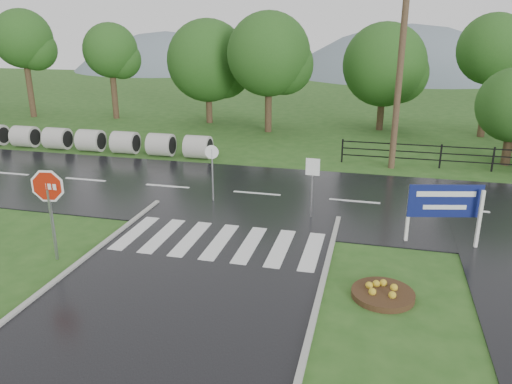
# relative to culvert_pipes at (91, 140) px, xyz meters

# --- Properties ---
(ground) EXTENTS (120.00, 120.00, 0.00)m
(ground) POSITION_rel_culvert_pipes_xyz_m (10.72, -15.00, -0.60)
(ground) COLOR #29521B
(ground) RESTS_ON ground
(main_road) EXTENTS (90.00, 8.00, 0.04)m
(main_road) POSITION_rel_culvert_pipes_xyz_m (10.72, -5.00, -0.60)
(main_road) COLOR black
(main_road) RESTS_ON ground
(walkway) EXTENTS (2.20, 11.00, 0.04)m
(walkway) POSITION_rel_culvert_pipes_xyz_m (19.22, -11.00, -0.60)
(walkway) COLOR black
(walkway) RESTS_ON ground
(crosswalk) EXTENTS (6.50, 2.80, 0.02)m
(crosswalk) POSITION_rel_culvert_pipes_xyz_m (10.72, -10.00, -0.54)
(crosswalk) COLOR silver
(crosswalk) RESTS_ON ground
(fence_west) EXTENTS (9.58, 0.08, 1.20)m
(fence_west) POSITION_rel_culvert_pipes_xyz_m (18.47, 1.00, 0.12)
(fence_west) COLOR black
(fence_west) RESTS_ON ground
(hills) EXTENTS (102.00, 48.00, 48.00)m
(hills) POSITION_rel_culvert_pipes_xyz_m (14.21, 50.00, -16.14)
(hills) COLOR slate
(hills) RESTS_ON ground
(treeline) EXTENTS (83.20, 5.20, 10.00)m
(treeline) POSITION_rel_culvert_pipes_xyz_m (11.72, 9.00, -0.60)
(treeline) COLOR #1C4716
(treeline) RESTS_ON ground
(culvert_pipes) EXTENTS (13.90, 1.20, 1.20)m
(culvert_pipes) POSITION_rel_culvert_pipes_xyz_m (0.00, 0.00, 0.00)
(culvert_pipes) COLOR #9E9B93
(culvert_pipes) RESTS_ON ground
(stop_sign) EXTENTS (1.31, 0.24, 2.98)m
(stop_sign) POSITION_rel_culvert_pipes_xyz_m (6.32, -12.29, 1.46)
(stop_sign) COLOR #939399
(stop_sign) RESTS_ON ground
(estate_billboard) EXTENTS (2.27, 0.58, 2.03)m
(estate_billboard) POSITION_rel_culvert_pipes_xyz_m (17.63, -8.41, 0.79)
(estate_billboard) COLOR silver
(estate_billboard) RESTS_ON ground
(flower_bed) EXTENTS (1.63, 1.63, 0.33)m
(flower_bed) POSITION_rel_culvert_pipes_xyz_m (15.87, -12.18, -0.48)
(flower_bed) COLOR #332111
(flower_bed) RESTS_ON ground
(reg_sign_small) EXTENTS (0.50, 0.07, 2.26)m
(reg_sign_small) POSITION_rel_culvert_pipes_xyz_m (13.28, -7.14, 0.99)
(reg_sign_small) COLOR #939399
(reg_sign_small) RESTS_ON ground
(reg_sign_round) EXTENTS (0.53, 0.10, 2.31)m
(reg_sign_round) POSITION_rel_culvert_pipes_xyz_m (9.24, -6.28, 0.85)
(reg_sign_round) COLOR #939399
(reg_sign_round) RESTS_ON ground
(utility_pole_east) EXTENTS (1.62, 0.30, 9.08)m
(utility_pole_east) POSITION_rel_culvert_pipes_xyz_m (16.18, 0.50, 4.01)
(utility_pole_east) COLOR #473523
(utility_pole_east) RESTS_ON ground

